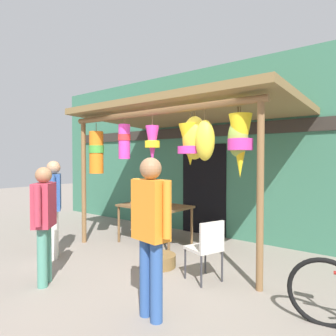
{
  "coord_description": "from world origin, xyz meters",
  "views": [
    {
      "loc": [
        3.02,
        -3.71,
        1.67
      ],
      "look_at": [
        -0.59,
        0.9,
        1.5
      ],
      "focal_mm": 32.52,
      "sensor_mm": 36.0,
      "label": 1
    }
  ],
  "objects_px": {
    "wicker_basket_by_table": "(158,260)",
    "customer_foreground": "(54,201)",
    "folding_chair": "(207,245)",
    "vendor_in_orange": "(44,216)",
    "display_table": "(155,209)",
    "flower_heap_on_table": "(151,201)",
    "shopper_by_bananas": "(151,224)"
  },
  "relations": [
    {
      "from": "wicker_basket_by_table",
      "to": "customer_foreground",
      "type": "xyz_separation_m",
      "value": [
        -1.67,
        -0.76,
        0.87
      ]
    },
    {
      "from": "display_table",
      "to": "vendor_in_orange",
      "type": "distance_m",
      "value": 2.4
    },
    {
      "from": "flower_heap_on_table",
      "to": "vendor_in_orange",
      "type": "relative_size",
      "value": 0.53
    },
    {
      "from": "vendor_in_orange",
      "to": "customer_foreground",
      "type": "relative_size",
      "value": 0.96
    },
    {
      "from": "flower_heap_on_table",
      "to": "customer_foreground",
      "type": "bearing_deg",
      "value": -115.18
    },
    {
      "from": "flower_heap_on_table",
      "to": "shopper_by_bananas",
      "type": "relative_size",
      "value": 0.49
    },
    {
      "from": "folding_chair",
      "to": "wicker_basket_by_table",
      "type": "relative_size",
      "value": 1.56
    },
    {
      "from": "flower_heap_on_table",
      "to": "vendor_in_orange",
      "type": "distance_m",
      "value": 2.33
    },
    {
      "from": "flower_heap_on_table",
      "to": "folding_chair",
      "type": "height_order",
      "value": "flower_heap_on_table"
    },
    {
      "from": "display_table",
      "to": "flower_heap_on_table",
      "type": "xyz_separation_m",
      "value": [
        -0.02,
        -0.07,
        0.15
      ]
    },
    {
      "from": "flower_heap_on_table",
      "to": "shopper_by_bananas",
      "type": "xyz_separation_m",
      "value": [
        1.83,
        -2.1,
        0.15
      ]
    },
    {
      "from": "shopper_by_bananas",
      "to": "vendor_in_orange",
      "type": "bearing_deg",
      "value": -172.56
    },
    {
      "from": "folding_chair",
      "to": "customer_foreground",
      "type": "relative_size",
      "value": 0.51
    },
    {
      "from": "wicker_basket_by_table",
      "to": "display_table",
      "type": "bearing_deg",
      "value": 133.3
    },
    {
      "from": "folding_chair",
      "to": "shopper_by_bananas",
      "type": "height_order",
      "value": "shopper_by_bananas"
    },
    {
      "from": "wicker_basket_by_table",
      "to": "customer_foreground",
      "type": "relative_size",
      "value": 0.33
    },
    {
      "from": "folding_chair",
      "to": "shopper_by_bananas",
      "type": "relative_size",
      "value": 0.5
    },
    {
      "from": "folding_chair",
      "to": "wicker_basket_by_table",
      "type": "xyz_separation_m",
      "value": [
        -0.9,
        0.05,
        -0.41
      ]
    },
    {
      "from": "wicker_basket_by_table",
      "to": "shopper_by_bananas",
      "type": "xyz_separation_m",
      "value": [
        0.93,
        -1.23,
        0.91
      ]
    },
    {
      "from": "folding_chair",
      "to": "shopper_by_bananas",
      "type": "xyz_separation_m",
      "value": [
        0.03,
        -1.18,
        0.5
      ]
    },
    {
      "from": "folding_chair",
      "to": "customer_foreground",
      "type": "xyz_separation_m",
      "value": [
        -2.57,
        -0.71,
        0.47
      ]
    },
    {
      "from": "flower_heap_on_table",
      "to": "customer_foreground",
      "type": "relative_size",
      "value": 0.5
    },
    {
      "from": "wicker_basket_by_table",
      "to": "shopper_by_bananas",
      "type": "relative_size",
      "value": 0.32
    },
    {
      "from": "display_table",
      "to": "vendor_in_orange",
      "type": "bearing_deg",
      "value": -87.14
    },
    {
      "from": "display_table",
      "to": "wicker_basket_by_table",
      "type": "xyz_separation_m",
      "value": [
        0.88,
        -0.94,
        -0.6
      ]
    },
    {
      "from": "display_table",
      "to": "wicker_basket_by_table",
      "type": "height_order",
      "value": "display_table"
    },
    {
      "from": "vendor_in_orange",
      "to": "shopper_by_bananas",
      "type": "xyz_separation_m",
      "value": [
        1.69,
        0.22,
        0.08
      ]
    },
    {
      "from": "shopper_by_bananas",
      "to": "customer_foreground",
      "type": "bearing_deg",
      "value": 169.7
    },
    {
      "from": "display_table",
      "to": "wicker_basket_by_table",
      "type": "relative_size",
      "value": 2.55
    },
    {
      "from": "display_table",
      "to": "customer_foreground",
      "type": "xyz_separation_m",
      "value": [
        -0.79,
        -1.7,
        0.28
      ]
    },
    {
      "from": "display_table",
      "to": "customer_foreground",
      "type": "relative_size",
      "value": 0.84
    },
    {
      "from": "vendor_in_orange",
      "to": "shopper_by_bananas",
      "type": "height_order",
      "value": "shopper_by_bananas"
    }
  ]
}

